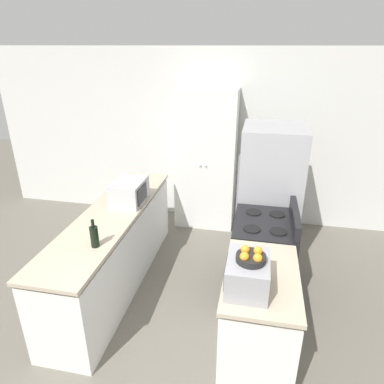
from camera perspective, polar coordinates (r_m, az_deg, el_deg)
The scene contains 10 objects.
wall_back at distance 5.28m, azimuth 3.33°, elevation 8.94°, with size 7.00×0.06×2.60m.
counter_left at distance 4.09m, azimuth -12.79°, elevation -9.36°, with size 0.60×2.56×0.91m.
counter_right at distance 3.18m, azimuth 10.86°, elevation -20.23°, with size 0.60×1.00×0.91m.
pantry_cabinet at distance 5.09m, azimuth 2.33°, elevation 5.30°, with size 0.88×0.50×2.07m.
stove at distance 3.88m, azimuth 11.55°, elevation -10.73°, with size 0.66×0.79×1.07m.
refrigerator at distance 4.42m, azimuth 12.75°, elevation -0.45°, with size 0.77×0.77×1.74m.
microwave at distance 4.03m, azimuth -10.44°, elevation 0.06°, with size 0.35×0.48×0.26m.
wine_bottle at distance 3.24m, azimuth -15.97°, elevation -7.09°, with size 0.08×0.08×0.27m.
toaster_oven at distance 2.66m, azimuth 9.20°, elevation -13.32°, with size 0.32×0.42×0.25m.
fruit_bowl at distance 2.55m, azimuth 9.81°, elevation -10.57°, with size 0.22×0.22×0.10m.
Camera 1 is at (0.72, -1.72, 2.61)m, focal length 32.00 mm.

